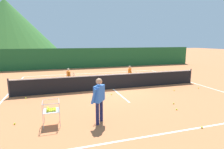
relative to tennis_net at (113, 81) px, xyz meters
The scene contains 23 objects.
ground_plane 0.50m from the tennis_net, ahead, with size 120.00×120.00×0.00m, color #C67042.
line_baseline_near 5.97m from the tennis_net, 90.00° to the right, with size 12.30×0.08×0.01m, color white.
line_baseline_far 6.23m from the tennis_net, 90.00° to the left, with size 12.30×0.08×0.01m, color white.
line_sideline_west 6.17m from the tennis_net, behind, with size 0.08×12.16×0.01m, color white.
line_sideline_east 6.17m from the tennis_net, ahead, with size 0.08×12.16×0.01m, color white.
line_service_center 0.50m from the tennis_net, ahead, with size 0.08×5.51×0.01m, color white.
tennis_net is the anchor object (origin of this frame).
instructor 4.94m from the tennis_net, 113.48° to the right, with size 0.60×0.82×1.70m.
student_0 3.09m from the tennis_net, 148.78° to the left, with size 0.49×0.55×1.23m.
student_1 2.58m from the tennis_net, 43.26° to the left, with size 0.41×0.46×1.21m.
ball_cart 5.55m from the tennis_net, 131.26° to the right, with size 0.58×0.58×0.90m.
tennis_ball_0 1.37m from the tennis_net, 111.42° to the right, with size 0.07×0.07×0.07m, color yellow.
tennis_ball_1 6.24m from the tennis_net, 142.91° to the right, with size 0.07×0.07×0.07m, color yellow.
tennis_ball_2 5.56m from the tennis_net, 15.54° to the right, with size 0.07×0.07×0.07m, color yellow.
tennis_ball_3 4.60m from the tennis_net, 69.37° to the right, with size 0.07×0.07×0.07m, color yellow.
tennis_ball_4 6.17m from the tennis_net, 77.00° to the right, with size 0.07×0.07×0.07m, color yellow.
tennis_ball_5 4.53m from the tennis_net, 148.95° to the right, with size 0.07×0.07×0.07m, color yellow.
tennis_ball_6 5.09m from the tennis_net, behind, with size 0.07×0.07×0.07m, color yellow.
tennis_ball_7 4.11m from the tennis_net, 61.31° to the right, with size 0.07×0.07×0.07m, color yellow.
tennis_ball_8 3.83m from the tennis_net, 22.87° to the right, with size 0.07×0.07×0.07m, color yellow.
tennis_ball_9 4.64m from the tennis_net, 139.30° to the right, with size 0.07×0.07×0.07m, color yellow.
windscreen_fence 10.01m from the tennis_net, 90.00° to the left, with size 27.05×0.08×2.26m, color #1E5B2D.
hill_0 75.47m from the tennis_net, 106.54° to the left, with size 37.37×37.37×19.27m, color #38702D.
Camera 1 is at (-3.38, -10.75, 3.00)m, focal length 29.15 mm.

